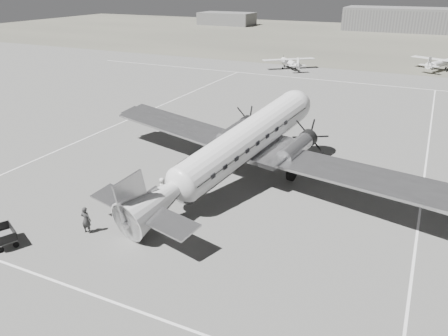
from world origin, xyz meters
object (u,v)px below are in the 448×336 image
at_px(dc3_airliner, 236,150).
at_px(light_plane_right, 440,64).
at_px(shed_secondary, 227,19).
at_px(baggage_cart_near, 128,207).
at_px(hangar_main, 419,20).
at_px(ground_crew, 86,220).
at_px(baggage_cart_far, 4,237).
at_px(light_plane_left, 290,64).
at_px(passenger, 162,188).
at_px(ramp_agent, 140,196).

height_order(dc3_airliner, light_plane_right, dc3_airliner).
distance_m(shed_secondary, dc3_airliner, 127.06).
xyz_separation_m(dc3_airliner, baggage_cart_near, (-4.63, -6.79, -2.42)).
relative_size(dc3_airliner, baggage_cart_near, 20.40).
relative_size(hangar_main, ground_crew, 24.34).
bearing_deg(baggage_cart_near, baggage_cart_far, -152.67).
bearing_deg(light_plane_left, baggage_cart_far, -127.82).
bearing_deg(passenger, ramp_agent, 150.09).
xyz_separation_m(light_plane_right, baggage_cart_far, (-21.57, -68.27, -0.56)).
xyz_separation_m(light_plane_left, baggage_cart_near, (5.80, -52.90, -0.55)).
relative_size(light_plane_right, ground_crew, 6.01).
bearing_deg(light_plane_left, ground_crew, -124.29).
distance_m(hangar_main, ramp_agent, 126.07).
distance_m(dc3_airliner, ramp_agent, 7.55).
bearing_deg(shed_secondary, baggage_cart_near, -67.75).
distance_m(hangar_main, passenger, 124.10).
height_order(baggage_cart_near, baggage_cart_far, baggage_cart_far).
relative_size(dc3_airliner, light_plane_left, 3.22).
distance_m(light_plane_right, baggage_cart_near, 64.57).
distance_m(light_plane_right, passenger, 61.56).
distance_m(shed_secondary, baggage_cart_near, 131.41).
bearing_deg(ramp_agent, passenger, 17.58).
bearing_deg(light_plane_right, shed_secondary, 163.03).
relative_size(ground_crew, passenger, 1.18).
bearing_deg(light_plane_right, baggage_cart_near, -81.09).
height_order(baggage_cart_far, ground_crew, ground_crew).
xyz_separation_m(hangar_main, ground_crew, (-11.04, -129.65, -2.44)).
height_order(dc3_airliner, light_plane_left, dc3_airliner).
bearing_deg(dc3_airliner, baggage_cart_far, -109.72).
distance_m(baggage_cart_far, passenger, 10.26).
relative_size(hangar_main, light_plane_right, 4.05).
bearing_deg(baggage_cart_far, light_plane_right, 98.59).
bearing_deg(passenger, baggage_cart_far, 136.00).
bearing_deg(light_plane_right, hangar_main, 120.87).
bearing_deg(ramp_agent, light_plane_right, 16.57).
xyz_separation_m(shed_secondary, light_plane_left, (43.96, -68.72, -1.04)).
bearing_deg(baggage_cart_near, dc3_airliner, 27.43).
bearing_deg(ground_crew, ramp_agent, -112.62).
distance_m(shed_secondary, light_plane_right, 89.69).
relative_size(shed_secondary, passenger, 12.32).
distance_m(baggage_cart_near, passenger, 3.02).
relative_size(shed_secondary, light_plane_right, 1.74).
bearing_deg(baggage_cart_far, ramp_agent, 84.06).
xyz_separation_m(hangar_main, passenger, (-9.49, -123.71, -2.57)).
height_order(shed_secondary, baggage_cart_near, shed_secondary).
height_order(light_plane_left, baggage_cart_far, light_plane_left).
distance_m(hangar_main, baggage_cart_near, 127.07).
bearing_deg(baggage_cart_far, baggage_cart_near, 81.72).
bearing_deg(ramp_agent, baggage_cart_near, -162.42).
relative_size(light_plane_right, baggage_cart_near, 7.10).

